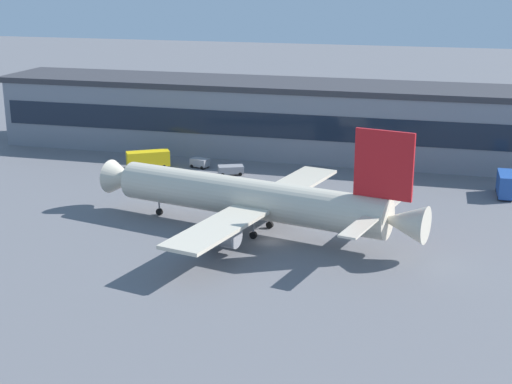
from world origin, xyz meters
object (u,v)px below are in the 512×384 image
Objects in this scene: fuel_truck at (149,158)px; traffic_cone_0 at (195,250)px; pushback_tractor at (230,169)px; airliner at (254,199)px; baggage_tug at (199,162)px; follow_me_car at (388,177)px; catering_truck at (506,184)px.

fuel_truck reaches higher than traffic_cone_0.
pushback_tractor is at bearing 100.40° from traffic_cone_0.
baggage_tug is at bearing 121.29° from airliner.
baggage_tug is at bearing 155.18° from pushback_tractor.
follow_me_car is at bearing 4.53° from pushback_tractor.
airliner is 47.28m from catering_truck.
pushback_tractor is at bearing 178.41° from catering_truck.
airliner is 13.05× the size of baggage_tug.
airliner is at bearing -141.89° from catering_truck.
fuel_truck is at bearing -164.74° from baggage_tug.
airliner reaches higher than catering_truck.
airliner is 84.98× the size of traffic_cone_0.
follow_me_car is at bearing -1.68° from baggage_tug.
traffic_cone_0 is at bearing -71.32° from baggage_tug.
airliner reaches higher than pushback_tractor.
airliner reaches higher than baggage_tug.
baggage_tug is (-57.79, 4.86, -1.21)m from catering_truck.
airliner is at bearing -66.66° from pushback_tractor.
pushback_tractor is at bearing -175.47° from follow_me_car.
pushback_tractor is at bearing -24.82° from baggage_tug.
catering_truck is 1.81× the size of baggage_tug.
catering_truck is 1.34× the size of pushback_tractor.
fuel_truck is 13.93× the size of traffic_cone_0.
catering_truck is 0.84× the size of fuel_truck.
baggage_tug is 6.51× the size of traffic_cone_0.
fuel_truck is (-30.32, 31.35, -3.34)m from airliner.
pushback_tractor is (-13.17, 30.52, -4.17)m from airliner.
airliner is at bearing 61.32° from traffic_cone_0.
airliner reaches higher than follow_me_car.
follow_me_car is (47.01, 1.54, -0.79)m from fuel_truck.
airliner is 6.10× the size of fuel_truck.
follow_me_car is at bearing 62.66° from traffic_cone_0.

